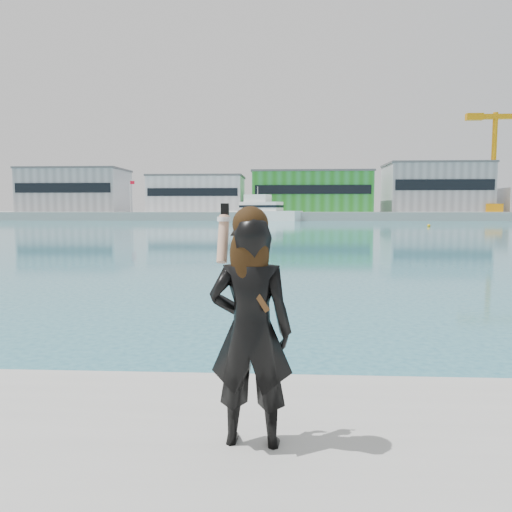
{
  "coord_description": "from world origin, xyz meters",
  "views": [
    {
      "loc": [
        0.77,
        -4.15,
        2.53
      ],
      "look_at": [
        0.54,
        0.12,
        2.14
      ],
      "focal_mm": 35.0,
      "sensor_mm": 36.0,
      "label": 1
    }
  ],
  "objects_px": {
    "motor_yacht": "(263,211)",
    "buoy_near": "(429,227)",
    "woman": "(251,324)",
    "dock_crane": "(499,158)",
    "buoy_far": "(243,224)"
  },
  "relations": [
    {
      "from": "motor_yacht",
      "to": "buoy_near",
      "type": "distance_m",
      "value": 48.97
    },
    {
      "from": "buoy_near",
      "to": "woman",
      "type": "relative_size",
      "value": 0.28
    },
    {
      "from": "dock_crane",
      "to": "motor_yacht",
      "type": "distance_m",
      "value": 59.3
    },
    {
      "from": "motor_yacht",
      "to": "buoy_near",
      "type": "height_order",
      "value": "motor_yacht"
    },
    {
      "from": "motor_yacht",
      "to": "buoy_near",
      "type": "bearing_deg",
      "value": -32.75
    },
    {
      "from": "woman",
      "to": "motor_yacht",
      "type": "bearing_deg",
      "value": -84.13
    },
    {
      "from": "dock_crane",
      "to": "woman",
      "type": "height_order",
      "value": "dock_crane"
    },
    {
      "from": "buoy_near",
      "to": "buoy_far",
      "type": "bearing_deg",
      "value": 157.51
    },
    {
      "from": "motor_yacht",
      "to": "buoy_near",
      "type": "xyz_separation_m",
      "value": [
        26.46,
        -41.14,
        -2.24
      ]
    },
    {
      "from": "motor_yacht",
      "to": "woman",
      "type": "distance_m",
      "value": 113.49
    },
    {
      "from": "buoy_far",
      "to": "woman",
      "type": "bearing_deg",
      "value": -85.38
    },
    {
      "from": "motor_yacht",
      "to": "woman",
      "type": "relative_size",
      "value": 9.83
    },
    {
      "from": "woman",
      "to": "buoy_near",
      "type": "bearing_deg",
      "value": -103.31
    },
    {
      "from": "buoy_near",
      "to": "woman",
      "type": "bearing_deg",
      "value": -106.91
    },
    {
      "from": "motor_yacht",
      "to": "buoy_far",
      "type": "height_order",
      "value": "motor_yacht"
    }
  ]
}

